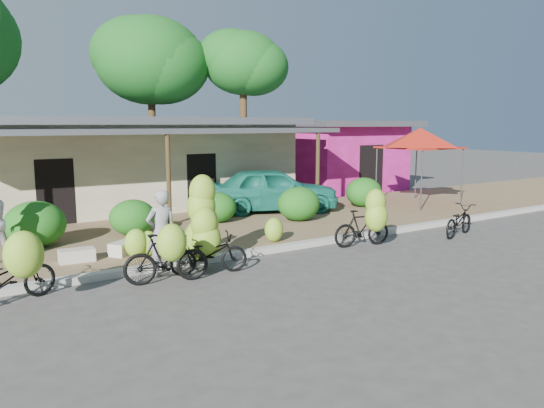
{
  "coord_description": "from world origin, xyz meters",
  "views": [
    {
      "loc": [
        -6.03,
        -8.59,
        3.13
      ],
      "look_at": [
        0.96,
        2.01,
        1.2
      ],
      "focal_mm": 35.0,
      "sensor_mm": 36.0,
      "label": 1
    }
  ],
  "objects_px": {
    "tree_center_right": "(145,58)",
    "bike_center": "(205,233)",
    "bike_left": "(167,255)",
    "bike_far_right": "(459,221)",
    "bike_far_left": "(10,274)",
    "bike_right": "(367,222)",
    "tree_near_right": "(239,61)",
    "sack_far": "(77,255)",
    "red_canopy": "(420,138)",
    "teal_van": "(273,190)",
    "sack_near": "(126,247)",
    "vendor": "(162,232)"
  },
  "relations": [
    {
      "from": "bike_far_right",
      "to": "vendor",
      "type": "height_order",
      "value": "vendor"
    },
    {
      "from": "bike_far_right",
      "to": "sack_near",
      "type": "xyz_separation_m",
      "value": [
        -8.6,
        2.66,
        -0.17
      ]
    },
    {
      "from": "bike_far_right",
      "to": "tree_near_right",
      "type": "bearing_deg",
      "value": -19.85
    },
    {
      "from": "tree_center_right",
      "to": "bike_left",
      "type": "height_order",
      "value": "tree_center_right"
    },
    {
      "from": "vendor",
      "to": "bike_center",
      "type": "bearing_deg",
      "value": 166.4
    },
    {
      "from": "red_canopy",
      "to": "bike_far_left",
      "type": "relative_size",
      "value": 1.84
    },
    {
      "from": "bike_far_left",
      "to": "bike_right",
      "type": "bearing_deg",
      "value": -111.18
    },
    {
      "from": "tree_center_right",
      "to": "teal_van",
      "type": "relative_size",
      "value": 1.83
    },
    {
      "from": "tree_center_right",
      "to": "bike_center",
      "type": "bearing_deg",
      "value": -106.28
    },
    {
      "from": "tree_center_right",
      "to": "bike_center",
      "type": "relative_size",
      "value": 4.01
    },
    {
      "from": "bike_center",
      "to": "sack_far",
      "type": "bearing_deg",
      "value": 66.43
    },
    {
      "from": "bike_left",
      "to": "sack_far",
      "type": "relative_size",
      "value": 2.32
    },
    {
      "from": "bike_left",
      "to": "bike_center",
      "type": "relative_size",
      "value": 0.85
    },
    {
      "from": "sack_far",
      "to": "vendor",
      "type": "relative_size",
      "value": 0.42
    },
    {
      "from": "bike_far_left",
      "to": "red_canopy",
      "type": "bearing_deg",
      "value": -95.51
    },
    {
      "from": "bike_center",
      "to": "bike_right",
      "type": "bearing_deg",
      "value": -80.5
    },
    {
      "from": "red_canopy",
      "to": "bike_far_right",
      "type": "relative_size",
      "value": 1.98
    },
    {
      "from": "tree_near_right",
      "to": "bike_left",
      "type": "relative_size",
      "value": 4.43
    },
    {
      "from": "bike_left",
      "to": "sack_near",
      "type": "xyz_separation_m",
      "value": [
        -0.02,
        2.46,
        -0.32
      ]
    },
    {
      "from": "bike_left",
      "to": "sack_near",
      "type": "distance_m",
      "value": 2.48
    },
    {
      "from": "bike_far_left",
      "to": "bike_left",
      "type": "distance_m",
      "value": 2.76
    },
    {
      "from": "bike_right",
      "to": "sack_far",
      "type": "xyz_separation_m",
      "value": [
        -6.56,
        2.21,
        -0.42
      ]
    },
    {
      "from": "sack_far",
      "to": "teal_van",
      "type": "xyz_separation_m",
      "value": [
        7.32,
        3.25,
        0.62
      ]
    },
    {
      "from": "bike_far_left",
      "to": "bike_right",
      "type": "height_order",
      "value": "bike_right"
    },
    {
      "from": "bike_right",
      "to": "tree_near_right",
      "type": "bearing_deg",
      "value": -4.78
    },
    {
      "from": "bike_left",
      "to": "bike_far_right",
      "type": "relative_size",
      "value": 0.98
    },
    {
      "from": "tree_center_right",
      "to": "tree_near_right",
      "type": "xyz_separation_m",
      "value": [
        4.0,
        -2.0,
        -0.07
      ]
    },
    {
      "from": "bike_left",
      "to": "bike_right",
      "type": "relative_size",
      "value": 1.05
    },
    {
      "from": "red_canopy",
      "to": "bike_far_left",
      "type": "bearing_deg",
      "value": -165.68
    },
    {
      "from": "red_canopy",
      "to": "sack_far",
      "type": "xyz_separation_m",
      "value": [
        -12.84,
        -1.66,
        -2.35
      ]
    },
    {
      "from": "tree_center_right",
      "to": "red_canopy",
      "type": "bearing_deg",
      "value": -62.21
    },
    {
      "from": "bike_far_left",
      "to": "bike_center",
      "type": "distance_m",
      "value": 3.84
    },
    {
      "from": "tree_near_right",
      "to": "tree_center_right",
      "type": "bearing_deg",
      "value": 153.43
    },
    {
      "from": "bike_left",
      "to": "bike_center",
      "type": "bearing_deg",
      "value": -50.71
    },
    {
      "from": "bike_far_left",
      "to": "bike_left",
      "type": "bearing_deg",
      "value": -116.61
    },
    {
      "from": "red_canopy",
      "to": "bike_right",
      "type": "xyz_separation_m",
      "value": [
        -6.28,
        -3.87,
        -1.93
      ]
    },
    {
      "from": "bike_center",
      "to": "bike_right",
      "type": "relative_size",
      "value": 1.24
    },
    {
      "from": "bike_center",
      "to": "tree_center_right",
      "type": "bearing_deg",
      "value": -1.29
    },
    {
      "from": "tree_center_right",
      "to": "tree_near_right",
      "type": "bearing_deg",
      "value": -26.57
    },
    {
      "from": "vendor",
      "to": "sack_near",
      "type": "bearing_deg",
      "value": -81.51
    },
    {
      "from": "bike_left",
      "to": "bike_far_right",
      "type": "height_order",
      "value": "bike_left"
    },
    {
      "from": "sack_near",
      "to": "teal_van",
      "type": "distance_m",
      "value": 6.95
    },
    {
      "from": "red_canopy",
      "to": "teal_van",
      "type": "height_order",
      "value": "red_canopy"
    },
    {
      "from": "tree_center_right",
      "to": "teal_van",
      "type": "distance_m",
      "value": 11.46
    },
    {
      "from": "bike_center",
      "to": "vendor",
      "type": "distance_m",
      "value": 0.92
    },
    {
      "from": "tree_center_right",
      "to": "red_canopy",
      "type": "height_order",
      "value": "tree_center_right"
    },
    {
      "from": "bike_far_left",
      "to": "teal_van",
      "type": "distance_m",
      "value": 10.34
    },
    {
      "from": "bike_far_right",
      "to": "teal_van",
      "type": "bearing_deg",
      "value": 6.7
    },
    {
      "from": "sack_near",
      "to": "teal_van",
      "type": "bearing_deg",
      "value": 26.91
    },
    {
      "from": "bike_far_left",
      "to": "sack_near",
      "type": "xyz_separation_m",
      "value": [
        2.72,
        2.13,
        -0.31
      ]
    }
  ]
}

